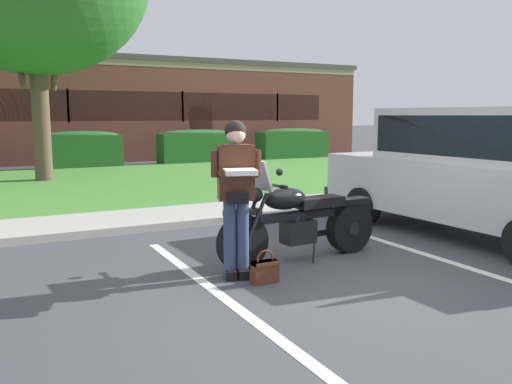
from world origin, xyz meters
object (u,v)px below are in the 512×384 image
motorcycle (305,220)px  handbag (265,270)px  brick_building (51,109)px  hedge_center_left (81,149)px  hedge_center_right (197,146)px  rider_person (236,186)px  parked_suv_adjacent (481,171)px  hedge_right (293,143)px

motorcycle → handbag: 1.12m
handbag → brick_building: 20.07m
hedge_center_left → hedge_center_right: bearing=0.0°
hedge_center_left → hedge_center_right: same height
motorcycle → hedge_center_left: size_ratio=0.87×
rider_person → parked_suv_adjacent: (4.03, 0.21, -0.05)m
rider_person → brick_building: (0.66, 19.67, 1.00)m
rider_person → hedge_right: rider_person is taller
motorcycle → brick_building: (-0.41, 19.37, 1.52)m
motorcycle → rider_person: size_ratio=1.32×
motorcycle → hedge_center_right: 13.64m
rider_person → brick_building: 19.71m
handbag → hedge_right: (8.82, 13.70, 0.51)m
parked_suv_adjacent → brick_building: 19.78m
handbag → rider_person: bearing=122.1°
hedge_center_right → handbag: bearing=-108.9°
handbag → hedge_right: size_ratio=0.12×
handbag → brick_building: (0.47, 19.97, 1.86)m
rider_person → handbag: size_ratio=4.74×
hedge_right → brick_building: brick_building is taller
rider_person → hedge_right: size_ratio=0.57×
rider_person → hedge_center_right: 14.27m
rider_person → parked_suv_adjacent: size_ratio=0.35×
handbag → hedge_center_right: hedge_center_right is taller
handbag → parked_suv_adjacent: size_ratio=0.07×
hedge_right → brick_building: (-8.34, 6.27, 1.36)m
hedge_right → hedge_center_right: bearing=180.0°
motorcycle → brick_building: brick_building is taller
hedge_center_left → handbag: bearing=-92.4°
handbag → hedge_center_right: size_ratio=0.13×
hedge_center_right → brick_building: 7.68m
hedge_center_left → parked_suv_adjacent: bearing=-76.0°
motorcycle → handbag: size_ratio=6.23×
hedge_right → hedge_center_left: bearing=180.0°
hedge_center_left → brick_building: size_ratio=0.10×
motorcycle → hedge_right: 15.31m
motorcycle → handbag: (-0.88, -0.60, -0.34)m
parked_suv_adjacent → hedge_center_right: size_ratio=1.73×
hedge_center_right → parked_suv_adjacent: bearing=-93.7°
hedge_center_left → brick_building: bearing=90.8°
handbag → parked_suv_adjacent: bearing=7.5°
rider_person → handbag: rider_person is taller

